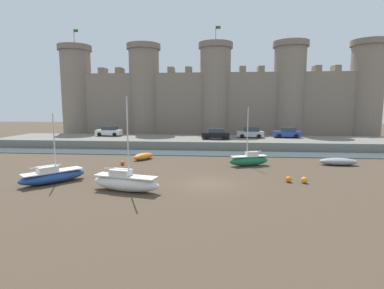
{
  "coord_description": "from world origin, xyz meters",
  "views": [
    {
      "loc": [
        0.82,
        -23.52,
        6.38
      ],
      "look_at": [
        -1.79,
        5.09,
        2.5
      ],
      "focal_mm": 28.0,
      "sensor_mm": 36.0,
      "label": 1
    }
  ],
  "objects": [
    {
      "name": "sailboat_near_channel_left",
      "position": [
        3.96,
        7.52,
        0.63
      ],
      "size": [
        4.4,
        2.44,
        6.06
      ],
      "color": "#1E6B47",
      "rests_on": "ground"
    },
    {
      "name": "quay_road",
      "position": [
        0.0,
        22.22,
        0.6
      ],
      "size": [
        65.77,
        10.0,
        1.2
      ],
      "primitive_type": "cube",
      "color": "slate",
      "rests_on": "ground"
    },
    {
      "name": "mooring_buoy_off_centre",
      "position": [
        6.56,
        1.08,
        0.25
      ],
      "size": [
        0.49,
        0.49,
        0.49
      ],
      "primitive_type": "sphere",
      "color": "orange",
      "rests_on": "ground"
    },
    {
      "name": "rowboat_foreground_right",
      "position": [
        -7.9,
        9.94,
        0.41
      ],
      "size": [
        2.44,
        3.03,
        0.78
      ],
      "color": "orange",
      "rests_on": "ground"
    },
    {
      "name": "water_channel",
      "position": [
        0.0,
        14.97,
        0.05
      ],
      "size": [
        80.0,
        4.5,
        0.1
      ],
      "primitive_type": "cube",
      "color": "#47565B",
      "rests_on": "ground"
    },
    {
      "name": "ground_plane",
      "position": [
        0.0,
        0.0,
        0.0
      ],
      "size": [
        160.0,
        160.0,
        0.0
      ],
      "primitive_type": "plane",
      "color": "#4C3D2D"
    },
    {
      "name": "rowboat_midflat_right",
      "position": [
        13.38,
        8.72,
        0.4
      ],
      "size": [
        3.89,
        1.45,
        0.77
      ],
      "color": "gray",
      "rests_on": "ground"
    },
    {
      "name": "mooring_buoy_near_channel",
      "position": [
        7.77,
        0.92,
        0.26
      ],
      "size": [
        0.52,
        0.52,
        0.52
      ],
      "primitive_type": "sphere",
      "color": "orange",
      "rests_on": "ground"
    },
    {
      "name": "car_quay_west",
      "position": [
        5.66,
        23.33,
        1.98
      ],
      "size": [
        4.13,
        1.93,
        1.62
      ],
      "color": "#B2B5B7",
      "rests_on": "quay_road"
    },
    {
      "name": "car_quay_east",
      "position": [
        -17.17,
        23.91,
        1.98
      ],
      "size": [
        4.13,
        1.93,
        1.62
      ],
      "color": "silver",
      "rests_on": "quay_road"
    },
    {
      "name": "car_quay_centre_west",
      "position": [
        11.39,
        24.12,
        1.98
      ],
      "size": [
        4.13,
        1.93,
        1.62
      ],
      "color": "#263F99",
      "rests_on": "quay_road"
    },
    {
      "name": "castle",
      "position": [
        -0.0,
        33.24,
        7.78
      ],
      "size": [
        60.05,
        6.28,
        20.49
      ],
      "color": "gray",
      "rests_on": "ground"
    },
    {
      "name": "mooring_buoy_mid_mud",
      "position": [
        -9.32,
        6.72,
        0.22
      ],
      "size": [
        0.45,
        0.45,
        0.45
      ],
      "primitive_type": "sphere",
      "color": "#E04C1E",
      "rests_on": "ground"
    },
    {
      "name": "sailboat_midflat_left",
      "position": [
        -12.64,
        -0.88,
        0.59
      ],
      "size": [
        4.52,
        4.92,
        5.67
      ],
      "color": "#234793",
      "rests_on": "ground"
    },
    {
      "name": "car_quay_centre_east",
      "position": [
        0.36,
        20.99,
        1.98
      ],
      "size": [
        4.13,
        1.93,
        1.62
      ],
      "color": "black",
      "rests_on": "quay_road"
    },
    {
      "name": "sailboat_near_channel_right",
      "position": [
        -6.02,
        -2.58,
        0.68
      ],
      "size": [
        5.58,
        2.51,
        6.94
      ],
      "color": "silver",
      "rests_on": "ground"
    }
  ]
}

